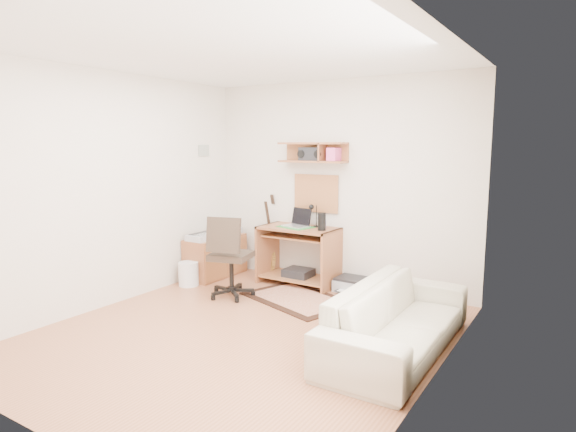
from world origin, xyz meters
The scene contains 22 objects.
floor centered at (0.00, 0.00, -0.01)m, with size 3.60×4.00×0.01m, color #B16E49.
ceiling centered at (0.00, 0.00, 2.60)m, with size 3.60×4.00×0.01m, color white.
back_wall centered at (0.00, 2.00, 1.30)m, with size 3.60×0.01×2.60m, color silver.
left_wall centered at (-1.80, 0.00, 1.30)m, with size 0.01×4.00×2.60m, color silver.
right_wall centered at (1.80, 0.00, 1.30)m, with size 0.01×4.00×2.60m, color silver.
wall_shelf centered at (-0.30, 1.88, 1.70)m, with size 0.90×0.25×0.26m, color #9D5C37.
cork_board centered at (-0.30, 1.98, 1.17)m, with size 0.64×0.03×0.49m, color tan.
wall_photo centered at (-1.79, 1.50, 1.72)m, with size 0.02×0.20×0.15m, color #4C8CBF.
desk centered at (-0.41, 1.73, 0.38)m, with size 1.00×0.55×0.75m, color #9D5C37, non-canonical shape.
laptop centered at (-0.44, 1.71, 0.87)m, with size 0.32×0.32×0.24m, color silver, non-canonical shape.
speaker centered at (-0.05, 1.68, 0.86)m, with size 0.10×0.10×0.22m, color black.
desk_lamp centered at (-0.23, 1.87, 0.89)m, with size 0.10×0.10×0.29m, color black, non-canonical shape.
pencil_cup centered at (-0.11, 1.83, 0.80)m, with size 0.07×0.07×0.10m, color navy.
boombox centered at (-0.30, 1.87, 1.68)m, with size 0.32×0.15×0.17m, color black.
rug centered at (-0.08, 1.17, 0.01)m, with size 1.25×0.83×0.02m, color #D1B28C.
task_chair centered at (-0.82, 0.85, 0.50)m, with size 0.51×0.51×1.00m, color #31261D, non-canonical shape.
cabinet centered at (-1.58, 1.45, 0.28)m, with size 0.40×0.90×0.55m, color #9D5C37.
music_keyboard centered at (-1.58, 1.45, 0.59)m, with size 0.28×0.89×0.08m, color #B2B5BA.
guitar centered at (-0.99, 1.86, 0.56)m, with size 0.30×0.19×1.13m, color olive, non-canonical shape.
waste_basket centered at (-1.57, 0.91, 0.15)m, with size 0.25×0.25×0.31m, color white.
printer centered at (0.33, 1.81, 0.09)m, with size 0.43×0.34×0.16m, color #A5A8AA.
sofa centered at (1.38, 0.43, 0.38)m, with size 1.97×0.57×0.77m, color #C2B599.
Camera 1 is at (2.74, -3.56, 1.81)m, focal length 30.41 mm.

